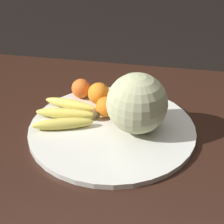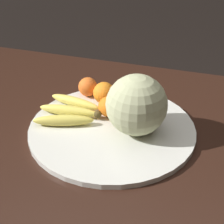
# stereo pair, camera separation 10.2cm
# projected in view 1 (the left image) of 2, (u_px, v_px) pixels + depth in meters

# --- Properties ---
(kitchen_table) EXTENTS (1.34, 0.92, 0.76)m
(kitchen_table) POSITION_uv_depth(u_px,v_px,m) (100.00, 160.00, 1.11)
(kitchen_table) COLOR black
(kitchen_table) RESTS_ON ground_plane
(fruit_bowl) EXTENTS (0.47, 0.47, 0.02)m
(fruit_bowl) POSITION_uv_depth(u_px,v_px,m) (112.00, 129.00, 1.05)
(fruit_bowl) COLOR silver
(fruit_bowl) RESTS_ON kitchen_table
(melon) EXTENTS (0.17, 0.17, 0.17)m
(melon) POSITION_uv_depth(u_px,v_px,m) (137.00, 103.00, 1.00)
(melon) COLOR #B2B789
(melon) RESTS_ON fruit_bowl
(banana_bunch) EXTENTS (0.19, 0.18, 0.03)m
(banana_bunch) POSITION_uv_depth(u_px,v_px,m) (67.00, 114.00, 1.08)
(banana_bunch) COLOR #473819
(banana_bunch) RESTS_ON fruit_bowl
(orange_front_left) EXTENTS (0.07, 0.07, 0.07)m
(orange_front_left) POSITION_uv_depth(u_px,v_px,m) (123.00, 97.00, 1.12)
(orange_front_left) COLOR orange
(orange_front_left) RESTS_ON fruit_bowl
(orange_front_right) EXTENTS (0.07, 0.07, 0.07)m
(orange_front_right) POSITION_uv_depth(u_px,v_px,m) (99.00, 94.00, 1.14)
(orange_front_right) COLOR orange
(orange_front_right) RESTS_ON fruit_bowl
(orange_mid_center) EXTENTS (0.06, 0.06, 0.06)m
(orange_mid_center) POSITION_uv_depth(u_px,v_px,m) (81.00, 88.00, 1.18)
(orange_mid_center) COLOR orange
(orange_mid_center) RESTS_ON fruit_bowl
(orange_back_left) EXTENTS (0.06, 0.06, 0.06)m
(orange_back_left) POSITION_uv_depth(u_px,v_px,m) (106.00, 107.00, 1.08)
(orange_back_left) COLOR orange
(orange_back_left) RESTS_ON fruit_bowl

